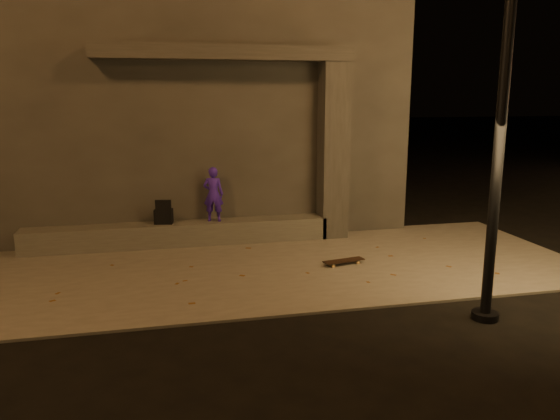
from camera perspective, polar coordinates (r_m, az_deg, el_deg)
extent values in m
plane|color=black|center=(7.87, 2.08, -10.42)|extent=(120.00, 120.00, 0.00)
cube|color=#6A645D|center=(9.69, -0.98, -5.92)|extent=(11.00, 4.40, 0.04)
cube|color=#383633|center=(13.56, -9.24, 10.16)|extent=(9.00, 5.00, 5.20)
cube|color=#52504A|center=(11.13, -10.46, -2.44)|extent=(6.00, 0.55, 0.45)
cube|color=#383633|center=(11.42, 5.57, 6.11)|extent=(0.55, 0.55, 3.60)
cube|color=#383633|center=(10.94, -5.75, 16.02)|extent=(5.00, 0.70, 0.28)
imported|color=#3D1DBE|center=(11.01, -6.98, 1.66)|extent=(0.46, 0.36, 1.10)
cube|color=black|center=(11.03, -12.06, -0.66)|extent=(0.39, 0.29, 0.29)
cube|color=black|center=(10.98, -12.12, 0.60)|extent=(0.31, 0.10, 0.21)
cube|color=black|center=(9.77, 6.69, -5.26)|extent=(0.78, 0.34, 0.02)
cylinder|color=tan|center=(9.97, 7.73, -5.24)|extent=(0.06, 0.04, 0.05)
cylinder|color=tan|center=(9.85, 8.17, -5.46)|extent=(0.06, 0.04, 0.05)
cylinder|color=tan|center=(9.72, 5.17, -5.62)|extent=(0.06, 0.04, 0.05)
cylinder|color=tan|center=(9.60, 5.59, -5.86)|extent=(0.06, 0.04, 0.05)
cube|color=#99999E|center=(9.90, 7.96, -5.17)|extent=(0.08, 0.16, 0.02)
cube|color=#99999E|center=(9.65, 5.38, -5.56)|extent=(0.08, 0.16, 0.02)
cylinder|color=black|center=(7.53, 22.70, 15.95)|extent=(0.14, 0.14, 7.27)
cylinder|color=black|center=(8.07, 20.62, -10.27)|extent=(0.36, 0.36, 0.10)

